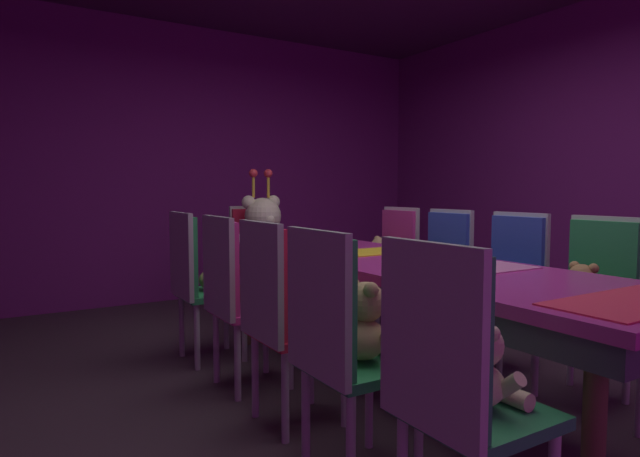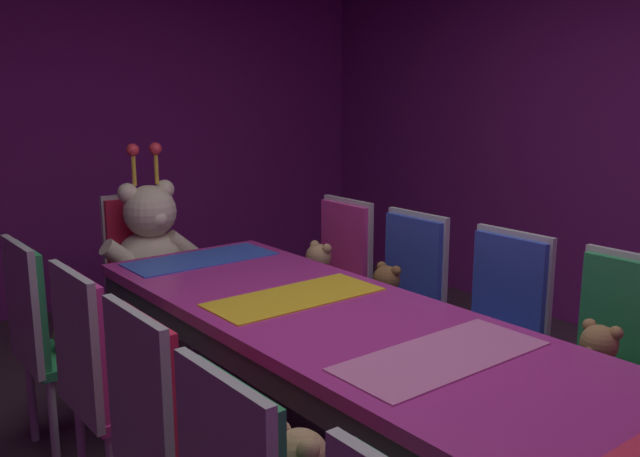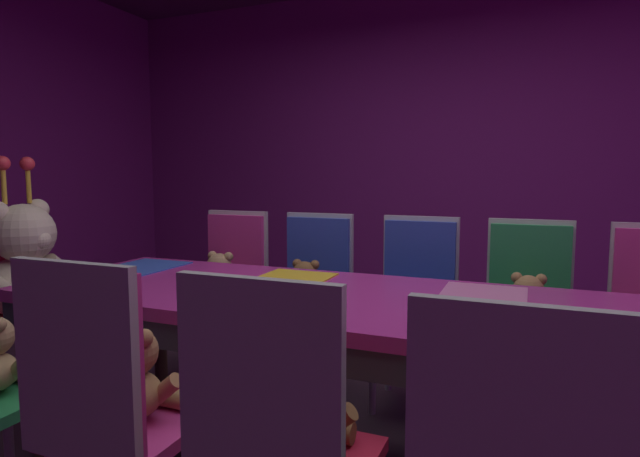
% 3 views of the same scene
% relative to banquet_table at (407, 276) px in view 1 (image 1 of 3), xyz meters
% --- Properties ---
extents(ground_plane, '(7.90, 7.90, 0.00)m').
position_rel_banquet_table_xyz_m(ground_plane, '(0.00, -0.00, -0.66)').
color(ground_plane, '#3F2D38').
extents(wall_back, '(5.20, 0.12, 2.80)m').
position_rel_banquet_table_xyz_m(wall_back, '(0.00, 3.20, 0.74)').
color(wall_back, '#721E72').
rests_on(wall_back, ground_plane).
extents(banquet_table, '(0.90, 2.92, 0.75)m').
position_rel_banquet_table_xyz_m(banquet_table, '(0.00, 0.00, 0.00)').
color(banquet_table, '#B22D8C').
rests_on(banquet_table, ground_plane).
extents(chair_left_0, '(0.42, 0.41, 0.98)m').
position_rel_banquet_table_xyz_m(chair_left_0, '(-0.81, -1.12, -0.06)').
color(chair_left_0, '#268C4C').
rests_on(chair_left_0, ground_plane).
extents(teddy_left_0, '(0.22, 0.29, 0.27)m').
position_rel_banquet_table_xyz_m(teddy_left_0, '(-0.67, -1.12, -0.08)').
color(teddy_left_0, beige).
rests_on(teddy_left_0, chair_left_0).
extents(chair_left_1, '(0.42, 0.41, 0.98)m').
position_rel_banquet_table_xyz_m(chair_left_1, '(-0.85, -0.57, -0.06)').
color(chair_left_1, '#268C4C').
rests_on(chair_left_1, ground_plane).
extents(teddy_left_1, '(0.26, 0.34, 0.32)m').
position_rel_banquet_table_xyz_m(teddy_left_1, '(-0.70, -0.57, -0.06)').
color(teddy_left_1, tan).
rests_on(teddy_left_1, chair_left_1).
extents(chair_left_2, '(0.42, 0.41, 0.98)m').
position_rel_banquet_table_xyz_m(chair_left_2, '(-0.82, -0.02, -0.06)').
color(chair_left_2, red).
rests_on(chair_left_2, ground_plane).
extents(teddy_left_2, '(0.25, 0.32, 0.30)m').
position_rel_banquet_table_xyz_m(teddy_left_2, '(-0.68, -0.02, -0.07)').
color(teddy_left_2, brown).
rests_on(teddy_left_2, chair_left_2).
extents(chair_left_3, '(0.42, 0.41, 0.98)m').
position_rel_banquet_table_xyz_m(chair_left_3, '(-0.82, 0.53, -0.06)').
color(chair_left_3, '#CC338C').
rests_on(chair_left_3, ground_plane).
extents(teddy_left_3, '(0.24, 0.31, 0.29)m').
position_rel_banquet_table_xyz_m(teddy_left_3, '(-0.67, 0.53, -0.07)').
color(teddy_left_3, '#9E7247').
rests_on(teddy_left_3, chair_left_3).
extents(chair_left_4, '(0.42, 0.41, 0.98)m').
position_rel_banquet_table_xyz_m(chair_left_4, '(-0.84, 1.12, -0.06)').
color(chair_left_4, '#268C4C').
rests_on(chair_left_4, ground_plane).
extents(teddy_left_4, '(0.22, 0.29, 0.27)m').
position_rel_banquet_table_xyz_m(teddy_left_4, '(-0.70, 1.12, -0.08)').
color(teddy_left_4, tan).
rests_on(teddy_left_4, chair_left_4).
extents(chair_right_1, '(0.42, 0.41, 0.98)m').
position_rel_banquet_table_xyz_m(chair_right_1, '(0.84, -0.58, -0.06)').
color(chair_right_1, '#268C4C').
rests_on(chair_right_1, ground_plane).
extents(teddy_right_1, '(0.24, 0.30, 0.29)m').
position_rel_banquet_table_xyz_m(teddy_right_1, '(0.70, -0.58, -0.07)').
color(teddy_right_1, '#9E7247').
rests_on(teddy_right_1, chair_right_1).
extents(chair_right_2, '(0.42, 0.41, 0.98)m').
position_rel_banquet_table_xyz_m(chair_right_2, '(0.83, -0.03, -0.06)').
color(chair_right_2, '#2D47B2').
rests_on(chair_right_2, ground_plane).
extents(chair_right_3, '(0.42, 0.41, 0.98)m').
position_rel_banquet_table_xyz_m(chair_right_3, '(0.82, 0.56, -0.06)').
color(chair_right_3, '#2D47B2').
rests_on(chair_right_3, ground_plane).
extents(teddy_right_3, '(0.23, 0.30, 0.28)m').
position_rel_banquet_table_xyz_m(teddy_right_3, '(0.68, 0.56, -0.08)').
color(teddy_right_3, brown).
rests_on(teddy_right_3, chair_right_3).
extents(chair_right_4, '(0.42, 0.41, 0.98)m').
position_rel_banquet_table_xyz_m(chair_right_4, '(0.81, 1.11, -0.06)').
color(chair_right_4, '#CC338C').
rests_on(chair_right_4, ground_plane).
extents(teddy_right_4, '(0.24, 0.32, 0.30)m').
position_rel_banquet_table_xyz_m(teddy_right_4, '(0.67, 1.11, -0.07)').
color(teddy_right_4, tan).
rests_on(teddy_right_4, chair_right_4).
extents(throne_chair, '(0.41, 0.42, 0.98)m').
position_rel_banquet_table_xyz_m(throne_chair, '(0.00, 2.01, -0.06)').
color(throne_chair, red).
rests_on(throne_chair, ground_plane).
extents(king_teddy_bear, '(0.66, 0.51, 0.84)m').
position_rel_banquet_table_xyz_m(king_teddy_bear, '(0.00, 1.84, 0.07)').
color(king_teddy_bear, beige).
rests_on(king_teddy_bear, throne_chair).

